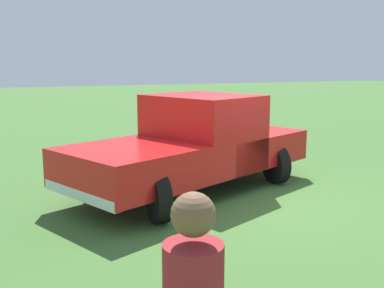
{
  "coord_description": "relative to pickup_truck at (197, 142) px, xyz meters",
  "views": [
    {
      "loc": [
        -6.82,
        3.97,
        2.4
      ],
      "look_at": [
        0.93,
        0.78,
        0.9
      ],
      "focal_mm": 42.96,
      "sensor_mm": 36.0,
      "label": 1
    }
  ],
  "objects": [
    {
      "name": "pickup_truck",
      "position": [
        0.0,
        0.0,
        0.0
      ],
      "size": [
        3.78,
        5.32,
        1.79
      ],
      "rotation": [
        0.0,
        0.0,
        1.99
      ],
      "color": "black",
      "rests_on": "ground_plane"
    },
    {
      "name": "ground_plane",
      "position": [
        -0.98,
        -0.66,
        -0.92
      ],
      "size": [
        80.0,
        80.0,
        0.0
      ],
      "primitive_type": "plane",
      "color": "#3D662D"
    }
  ]
}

